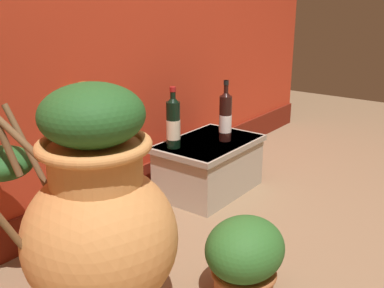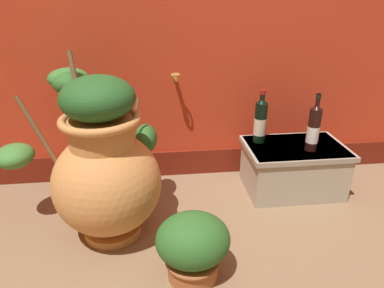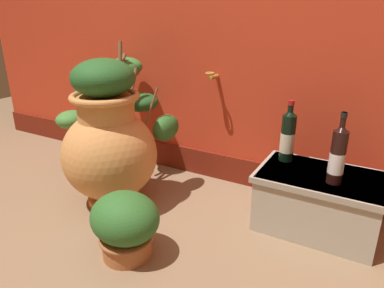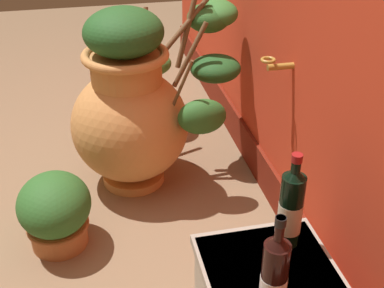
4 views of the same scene
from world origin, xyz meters
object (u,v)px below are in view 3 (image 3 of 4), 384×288
at_px(terracotta_urn, 111,136).
at_px(wine_bottle_left, 338,155).
at_px(wine_bottle_middle, 288,136).
at_px(potted_shrub, 125,224).

xyz_separation_m(terracotta_urn, wine_bottle_left, (1.16, 0.20, 0.05)).
relative_size(wine_bottle_left, wine_bottle_middle, 1.04).
relative_size(wine_bottle_middle, potted_shrub, 1.02).
xyz_separation_m(terracotta_urn, wine_bottle_middle, (0.89, 0.35, 0.05)).
bearing_deg(wine_bottle_left, terracotta_urn, -170.09).
relative_size(terracotta_urn, potted_shrub, 2.77).
bearing_deg(wine_bottle_middle, terracotta_urn, -158.36).
bearing_deg(wine_bottle_middle, wine_bottle_left, -29.80).
distance_m(wine_bottle_left, wine_bottle_middle, 0.31).
bearing_deg(terracotta_urn, wine_bottle_left, 9.91).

